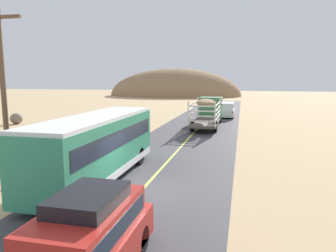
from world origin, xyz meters
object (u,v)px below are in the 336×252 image
at_px(power_pole_near, 4,92).
at_px(livestock_truck, 209,109).
at_px(suv_near, 90,236).
at_px(car_far, 227,109).
at_px(bus, 97,146).
at_px(boulder_mid_field, 16,119).

bearing_deg(power_pole_near, livestock_truck, 72.55).
height_order(suv_near, livestock_truck, livestock_truck).
height_order(livestock_truck, power_pole_near, power_pole_near).
bearing_deg(car_far, bus, -100.21).
bearing_deg(bus, suv_near, -65.52).
bearing_deg(power_pole_near, car_far, 73.93).
distance_m(suv_near, car_far, 34.90).
height_order(bus, power_pole_near, power_pole_near).
height_order(car_far, boulder_mid_field, car_far).
bearing_deg(boulder_mid_field, suv_near, -48.39).
xyz_separation_m(suv_near, bus, (-3.32, 7.29, 0.60)).
height_order(car_far, power_pole_near, power_pole_near).
relative_size(bus, power_pole_near, 1.21).
distance_m(livestock_truck, power_pole_near, 23.24).
bearing_deg(boulder_mid_field, power_pole_near, -52.16).
bearing_deg(bus, power_pole_near, -152.00).
relative_size(livestock_truck, bus, 0.97).
bearing_deg(boulder_mid_field, car_far, 26.70).
height_order(power_pole_near, boulder_mid_field, power_pole_near).
xyz_separation_m(car_far, power_pole_near, (-8.48, -29.43, 3.33)).
bearing_deg(suv_near, car_far, 87.30).
relative_size(bus, boulder_mid_field, 7.11).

